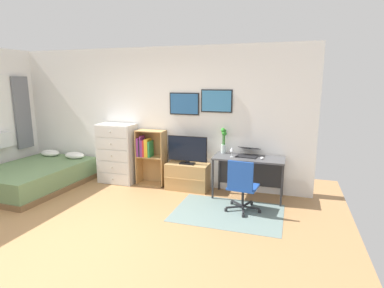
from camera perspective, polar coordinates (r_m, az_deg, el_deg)
ground_plane at (r=4.66m, az=-19.40°, el=-15.36°), size 7.20×7.20×0.00m
wall_back_with_posters at (r=6.30m, az=-6.67°, el=5.00°), size 6.12×0.09×2.70m
area_rug at (r=5.09m, az=6.57°, el=-12.38°), size 1.70×1.20×0.01m
bed at (r=6.84m, az=-26.71°, el=-5.29°), size 1.54×2.09×0.57m
dresser at (r=6.54m, az=-13.51°, el=-1.68°), size 0.75×0.46×1.21m
bookshelf at (r=6.26m, az=-7.87°, el=-1.75°), size 0.57×0.30×1.11m
tv_stand at (r=6.01m, az=-0.80°, el=-5.96°), size 0.81×0.41×0.51m
television at (r=5.85m, az=-0.88°, el=-1.16°), size 0.77×0.16×0.53m
desk at (r=5.66m, az=10.44°, el=-3.62°), size 1.23×0.56×0.74m
office_chair at (r=4.98m, az=9.10°, el=-7.39°), size 0.57×0.58×0.86m
laptop at (r=5.65m, az=10.22°, el=-1.52°), size 0.41×0.44×0.16m
computer_mouse at (r=5.49m, az=12.72°, el=-2.51°), size 0.06×0.10×0.03m
bamboo_vase at (r=5.76m, az=5.81°, el=0.87°), size 0.11×0.11×0.47m
wine_glass at (r=5.50m, az=7.30°, el=-1.01°), size 0.07×0.07×0.18m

